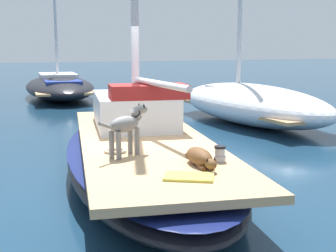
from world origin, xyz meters
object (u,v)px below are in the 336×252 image
dog_grey (127,125)px  deck_towel (189,177)px  coiled_rope (115,151)px  moored_boat_far_astern (59,86)px  moored_boat_starboard_side (250,103)px  sailboat_main (144,157)px  deck_winch (220,154)px  dog_brown (200,157)px

dog_grey → deck_towel: 1.43m
coiled_rope → moored_boat_far_astern: moored_boat_far_astern is taller
moored_boat_starboard_side → sailboat_main: bearing=-140.2°
deck_winch → deck_towel: bearing=-143.3°
dog_grey → coiled_rope: dog_grey is taller
moored_boat_far_astern → dog_brown: bearing=-94.0°
moored_boat_far_astern → sailboat_main: bearing=-94.6°
coiled_rope → moored_boat_far_astern: bearing=82.6°
moored_boat_far_astern → moored_boat_starboard_side: bearing=-67.2°
sailboat_main → deck_winch: bearing=-80.3°
dog_brown → moored_boat_starboard_side: bearing=51.6°
dog_brown → dog_grey: bearing=127.0°
deck_winch → deck_towel: deck_winch is taller
dog_grey → deck_winch: bearing=-39.0°
dog_grey → coiled_rope: bearing=108.0°
sailboat_main → moored_boat_far_astern: size_ratio=1.01×
moored_boat_starboard_side → dog_grey: bearing=-136.8°
deck_towel → moored_boat_starboard_side: size_ratio=0.09×
sailboat_main → dog_brown: (0.00, -2.01, 0.43)m
moored_boat_starboard_side → moored_boat_far_astern: (-3.69, 8.80, -0.08)m
sailboat_main → coiled_rope: 1.19m
dog_brown → deck_towel: bearing=-130.4°
deck_winch → moored_boat_far_astern: (0.69, 14.66, -0.26)m
coiled_rope → moored_boat_far_astern: 13.70m
moored_boat_starboard_side → coiled_rope: bearing=-138.8°
dog_brown → dog_grey: 1.16m
moored_boat_starboard_side → moored_boat_far_astern: size_ratio=0.85×
deck_winch → deck_towel: size_ratio=0.38×
dog_brown → moored_boat_far_astern: (1.02, 14.74, -0.27)m
dog_brown → coiled_rope: 1.38m
sailboat_main → deck_towel: deck_towel is taller
dog_brown → moored_boat_far_astern: bearing=86.0°
coiled_rope → moored_boat_starboard_side: (5.47, 4.79, -0.10)m
deck_winch → moored_boat_far_astern: 14.68m
dog_brown → deck_winch: size_ratio=4.54×
deck_winch → sailboat_main: bearing=99.7°
coiled_rope → deck_towel: bearing=-76.8°
dog_grey → moored_boat_starboard_side: moored_boat_starboard_side is taller
coiled_rope → moored_boat_starboard_side: size_ratio=0.05×
deck_towel → moored_boat_starboard_side: (5.09, 6.39, -0.10)m
deck_towel → deck_winch: bearing=36.7°
deck_towel → moored_boat_starboard_side: 8.17m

